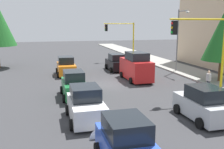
{
  "coord_description": "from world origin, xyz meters",
  "views": [
    {
      "loc": [
        22.32,
        -5.44,
        5.46
      ],
      "look_at": [
        1.58,
        0.07,
        1.2
      ],
      "focal_mm": 41.19,
      "sensor_mm": 36.0,
      "label": 1
    }
  ],
  "objects_px": {
    "tree_roadside_near": "(223,36)",
    "car_orange": "(66,67)",
    "street_lamp_curbside": "(179,34)",
    "car_silver": "(203,104)",
    "car_green": "(74,85)",
    "car_black": "(116,63)",
    "traffic_signal_near_left": "(203,42)",
    "pedestrian_crossing": "(208,80)",
    "car_white": "(86,105)",
    "delivery_van_red": "(136,67)",
    "car_blue": "(127,146)",
    "traffic_signal_far_left": "(122,34)"
  },
  "relations": [
    {
      "from": "tree_roadside_near",
      "to": "car_blue",
      "type": "distance_m",
      "value": 17.9
    },
    {
      "from": "pedestrian_crossing",
      "to": "car_black",
      "type": "bearing_deg",
      "value": -156.83
    },
    {
      "from": "car_orange",
      "to": "car_black",
      "type": "height_order",
      "value": "same"
    },
    {
      "from": "car_black",
      "to": "street_lamp_curbside",
      "type": "bearing_deg",
      "value": 65.35
    },
    {
      "from": "traffic_signal_near_left",
      "to": "traffic_signal_far_left",
      "type": "height_order",
      "value": "traffic_signal_near_left"
    },
    {
      "from": "car_silver",
      "to": "car_white",
      "type": "height_order",
      "value": "same"
    },
    {
      "from": "traffic_signal_near_left",
      "to": "car_green",
      "type": "relative_size",
      "value": 1.49
    },
    {
      "from": "traffic_signal_near_left",
      "to": "car_black",
      "type": "distance_m",
      "value": 13.33
    },
    {
      "from": "tree_roadside_near",
      "to": "car_orange",
      "type": "bearing_deg",
      "value": -118.27
    },
    {
      "from": "car_white",
      "to": "pedestrian_crossing",
      "type": "relative_size",
      "value": 2.25
    },
    {
      "from": "tree_roadside_near",
      "to": "pedestrian_crossing",
      "type": "xyz_separation_m",
      "value": [
        2.5,
        -3.02,
        -3.45
      ]
    },
    {
      "from": "car_black",
      "to": "pedestrian_crossing",
      "type": "relative_size",
      "value": 2.32
    },
    {
      "from": "car_blue",
      "to": "traffic_signal_near_left",
      "type": "bearing_deg",
      "value": 132.96
    },
    {
      "from": "car_green",
      "to": "car_orange",
      "type": "relative_size",
      "value": 1.01
    },
    {
      "from": "traffic_signal_near_left",
      "to": "street_lamp_curbside",
      "type": "distance_m",
      "value": 10.22
    },
    {
      "from": "delivery_van_red",
      "to": "car_black",
      "type": "distance_m",
      "value": 5.65
    },
    {
      "from": "car_white",
      "to": "car_green",
      "type": "bearing_deg",
      "value": -179.06
    },
    {
      "from": "car_silver",
      "to": "car_blue",
      "type": "height_order",
      "value": "same"
    },
    {
      "from": "car_silver",
      "to": "traffic_signal_near_left",
      "type": "bearing_deg",
      "value": 148.3
    },
    {
      "from": "car_black",
      "to": "car_blue",
      "type": "bearing_deg",
      "value": -14.66
    },
    {
      "from": "traffic_signal_far_left",
      "to": "delivery_van_red",
      "type": "bearing_deg",
      "value": -10.96
    },
    {
      "from": "car_orange",
      "to": "car_blue",
      "type": "xyz_separation_m",
      "value": [
        19.1,
        0.65,
        -0.0
      ]
    },
    {
      "from": "traffic_signal_near_left",
      "to": "car_orange",
      "type": "height_order",
      "value": "traffic_signal_near_left"
    },
    {
      "from": "car_black",
      "to": "car_blue",
      "type": "distance_m",
      "value": 20.99
    },
    {
      "from": "car_green",
      "to": "street_lamp_curbside",
      "type": "bearing_deg",
      "value": 119.24
    },
    {
      "from": "street_lamp_curbside",
      "to": "car_black",
      "type": "height_order",
      "value": "street_lamp_curbside"
    },
    {
      "from": "traffic_signal_near_left",
      "to": "pedestrian_crossing",
      "type": "bearing_deg",
      "value": 130.66
    },
    {
      "from": "traffic_signal_far_left",
      "to": "car_white",
      "type": "height_order",
      "value": "traffic_signal_far_left"
    },
    {
      "from": "car_silver",
      "to": "pedestrian_crossing",
      "type": "bearing_deg",
      "value": 142.54
    },
    {
      "from": "traffic_signal_far_left",
      "to": "car_white",
      "type": "xyz_separation_m",
      "value": [
        22.41,
        -8.98,
        -3.07
      ]
    },
    {
      "from": "traffic_signal_near_left",
      "to": "tree_roadside_near",
      "type": "xyz_separation_m",
      "value": [
        -4.0,
        4.77,
        0.19
      ]
    },
    {
      "from": "delivery_van_red",
      "to": "car_green",
      "type": "distance_m",
      "value": 7.87
    },
    {
      "from": "street_lamp_curbside",
      "to": "car_blue",
      "type": "relative_size",
      "value": 1.86
    },
    {
      "from": "car_blue",
      "to": "car_white",
      "type": "xyz_separation_m",
      "value": [
        -5.32,
        -0.73,
        0.0
      ]
    },
    {
      "from": "tree_roadside_near",
      "to": "car_white",
      "type": "bearing_deg",
      "value": -65.09
    },
    {
      "from": "street_lamp_curbside",
      "to": "car_white",
      "type": "bearing_deg",
      "value": -46.11
    },
    {
      "from": "delivery_van_red",
      "to": "car_white",
      "type": "distance_m",
      "value": 11.37
    },
    {
      "from": "car_blue",
      "to": "street_lamp_curbside",
      "type": "bearing_deg",
      "value": 145.84
    },
    {
      "from": "street_lamp_curbside",
      "to": "car_silver",
      "type": "distance_m",
      "value": 15.26
    },
    {
      "from": "street_lamp_curbside",
      "to": "tree_roadside_near",
      "type": "bearing_deg",
      "value": 13.05
    },
    {
      "from": "traffic_signal_far_left",
      "to": "car_silver",
      "type": "xyz_separation_m",
      "value": [
        24.02,
        -2.43,
        -3.07
      ]
    },
    {
      "from": "car_black",
      "to": "car_blue",
      "type": "height_order",
      "value": "same"
    },
    {
      "from": "delivery_van_red",
      "to": "car_blue",
      "type": "relative_size",
      "value": 1.28
    },
    {
      "from": "car_black",
      "to": "tree_roadside_near",
      "type": "bearing_deg",
      "value": 42.14
    },
    {
      "from": "traffic_signal_near_left",
      "to": "delivery_van_red",
      "type": "xyz_separation_m",
      "value": [
        -6.95,
        -2.58,
        -2.89
      ]
    },
    {
      "from": "delivery_van_red",
      "to": "pedestrian_crossing",
      "type": "relative_size",
      "value": 2.82
    },
    {
      "from": "delivery_van_red",
      "to": "car_silver",
      "type": "height_order",
      "value": "delivery_van_red"
    },
    {
      "from": "car_black",
      "to": "pedestrian_crossing",
      "type": "bearing_deg",
      "value": 23.17
    },
    {
      "from": "traffic_signal_near_left",
      "to": "car_blue",
      "type": "bearing_deg",
      "value": -47.04
    },
    {
      "from": "car_blue",
      "to": "delivery_van_red",
      "type": "bearing_deg",
      "value": 158.7
    }
  ]
}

